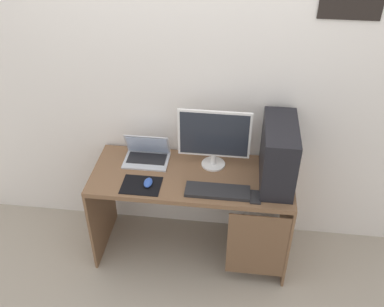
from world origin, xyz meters
name	(u,v)px	position (x,y,z in m)	size (l,w,h in m)	color
ground_plane	(192,248)	(0.00, 0.00, 0.00)	(8.00, 8.00, 0.00)	#9E9384
wall_back	(198,78)	(0.00, 0.32, 1.30)	(4.00, 0.05, 2.60)	silver
desk	(195,193)	(0.02, -0.01, 0.58)	(1.38, 0.56, 0.73)	brown
pc_tower	(278,154)	(0.56, 0.02, 0.94)	(0.21, 0.48, 0.42)	black
monitor	(214,137)	(0.13, 0.12, 0.97)	(0.49, 0.17, 0.44)	white
laptop	(147,155)	(-0.34, 0.14, 0.77)	(0.31, 0.22, 0.20)	#B7BCC6
keyboard	(217,191)	(0.19, -0.16, 0.75)	(0.42, 0.14, 0.02)	#232326
mousepad	(141,185)	(-0.32, -0.15, 0.74)	(0.26, 0.20, 0.01)	black
mouse_left	(148,183)	(-0.27, -0.14, 0.76)	(0.06, 0.10, 0.03)	#2D51B2
cell_phone	(255,197)	(0.43, -0.18, 0.74)	(0.07, 0.13, 0.01)	#232326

